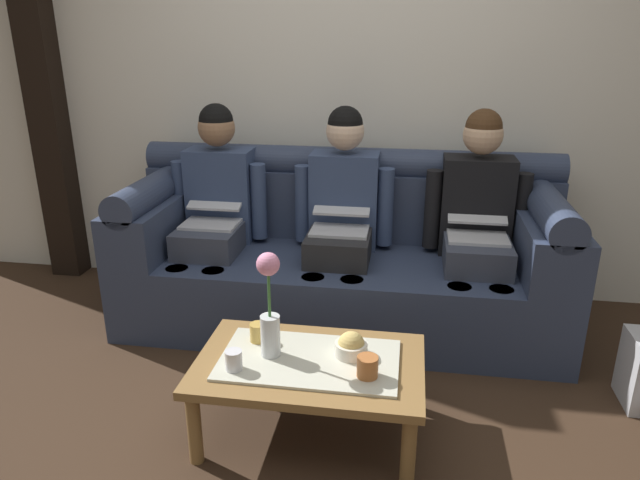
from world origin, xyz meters
name	(u,v)px	position (x,y,z in m)	size (l,w,h in m)	color
ground_plane	(305,449)	(0.00, 0.00, 0.00)	(14.00, 14.00, 0.00)	#382619
back_wall_patterned	(355,58)	(0.00, 1.70, 1.45)	(6.00, 0.12, 2.90)	silver
timber_pillar	(40,56)	(-1.96, 1.58, 1.45)	(0.20, 0.20, 2.90)	black
couch	(341,259)	(0.00, 1.17, 0.37)	(2.43, 0.88, 0.96)	#2D3851
person_left	(216,205)	(-0.73, 1.17, 0.66)	(0.56, 0.67, 1.22)	#383D4C
person_middle	(342,211)	(0.00, 1.17, 0.66)	(0.56, 0.67, 1.22)	#232326
person_right	(477,217)	(0.73, 1.17, 0.66)	(0.56, 0.67, 1.22)	#383D4C
coffee_table	(309,370)	(0.00, 0.11, 0.30)	(0.92, 0.58, 0.36)	olive
flower_vase	(269,307)	(-0.16, 0.12, 0.57)	(0.09, 0.09, 0.45)	silver
snack_bowl	(351,347)	(0.16, 0.17, 0.40)	(0.13, 0.13, 0.11)	silver
cup_near_left	(258,332)	(-0.24, 0.22, 0.40)	(0.07, 0.07, 0.08)	gold
cup_near_right	(234,360)	(-0.28, -0.01, 0.40)	(0.07, 0.07, 0.08)	silver
cup_far_center	(367,367)	(0.24, 0.02, 0.40)	(0.08, 0.08, 0.08)	#B26633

